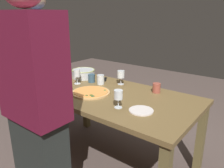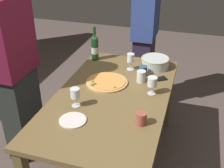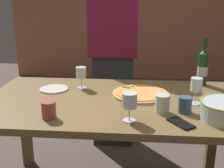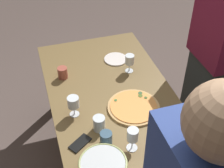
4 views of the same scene
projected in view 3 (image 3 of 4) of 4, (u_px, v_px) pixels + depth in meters
The scene contains 13 objects.
dining_table at pixel (112, 113), 1.80m from camera, with size 1.60×0.90×0.75m.
brick_wall_back at pixel (129, 6), 4.68m from camera, with size 3.91×0.16×2.41m, color #B57452.
pizza at pixel (140, 93), 1.85m from camera, with size 0.36×0.36×0.02m.
wine_bottle at pixel (203, 67), 2.04m from camera, with size 0.07×0.07×0.35m.
wine_glass_near_pizza at pixel (81, 74), 1.97m from camera, with size 0.07×0.07×0.15m.
wine_glass_by_bottle at pixel (130, 102), 1.44m from camera, with size 0.08×0.08×0.15m.
wine_glass_far_left at pixel (196, 86), 1.67m from camera, with size 0.07×0.07×0.16m.
cup_amber at pixel (185, 105), 1.57m from camera, with size 0.08×0.08×0.09m, color #39586E.
cup_ceramic at pixel (49, 110), 1.49m from camera, with size 0.08×0.08×0.09m, color #A9503F.
cup_spare at pixel (162, 104), 1.56m from camera, with size 0.08×0.08×0.10m, color white.
side_plate at pixel (54, 89), 1.96m from camera, with size 0.19×0.19×0.01m, color white.
cell_phone at pixel (181, 123), 1.43m from camera, with size 0.07×0.14×0.01m, color black.
person_host at pixel (113, 52), 2.54m from camera, with size 0.42×0.24×1.74m.
Camera 3 is at (0.14, -1.66, 1.37)m, focal length 45.77 mm.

